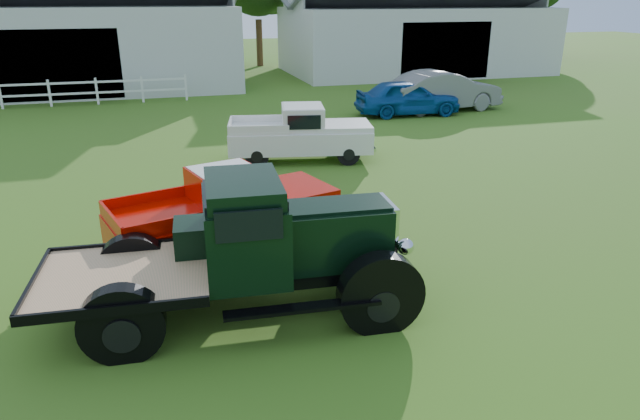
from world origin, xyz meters
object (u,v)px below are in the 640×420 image
object	(u,v)px
vintage_flatbed	(239,249)
red_pickup	(226,211)
misc_car_blue	(408,97)
misc_car_grey	(443,91)
white_pickup	(300,134)

from	to	relation	value
vintage_flatbed	red_pickup	bearing A→B (deg)	91.69
misc_car_blue	misc_car_grey	xyz separation A→B (m)	(1.85, 0.48, 0.11)
vintage_flatbed	misc_car_blue	xyz separation A→B (m)	(9.17, 14.00, -0.37)
misc_car_blue	red_pickup	bearing A→B (deg)	145.69
white_pickup	misc_car_blue	distance (m)	8.19
red_pickup	misc_car_blue	xyz separation A→B (m)	(9.07, 11.54, -0.09)
white_pickup	misc_car_grey	xyz separation A→B (m)	(7.90, 6.00, 0.04)
misc_car_grey	red_pickup	bearing A→B (deg)	131.64
red_pickup	misc_car_grey	xyz separation A→B (m)	(10.92, 12.02, 0.03)
white_pickup	misc_car_grey	bearing A→B (deg)	48.35
red_pickup	white_pickup	xyz separation A→B (m)	(3.02, 6.02, -0.01)
vintage_flatbed	red_pickup	size ratio (longest dim) A/B	1.24
vintage_flatbed	misc_car_grey	world-z (taller)	vintage_flatbed
red_pickup	misc_car_grey	distance (m)	16.24
red_pickup	misc_car_blue	bearing A→B (deg)	35.44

